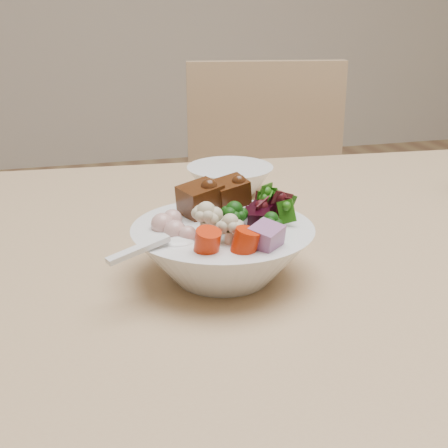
# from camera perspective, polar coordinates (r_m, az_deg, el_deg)

# --- Properties ---
(chair_far) EXTENTS (0.45, 0.45, 0.83)m
(chair_far) POSITION_cam_1_polar(r_m,az_deg,el_deg) (1.50, 4.20, 0.26)
(chair_far) COLOR tan
(chair_far) RESTS_ON ground
(food_bowl) EXTENTS (0.20, 0.20, 0.11)m
(food_bowl) POSITION_cam_1_polar(r_m,az_deg,el_deg) (0.68, -0.03, -2.19)
(food_bowl) COLOR silver
(food_bowl) RESTS_ON dining_table
(soup_spoon) EXTENTS (0.10, 0.05, 0.02)m
(soup_spoon) POSITION_cam_1_polar(r_m,az_deg,el_deg) (0.63, -5.12, -1.94)
(soup_spoon) COLOR silver
(soup_spoon) RESTS_ON food_bowl
(side_bowl) EXTENTS (0.13, 0.13, 0.04)m
(side_bowl) POSITION_cam_1_polar(r_m,az_deg,el_deg) (0.97, 0.55, 4.01)
(side_bowl) COLOR silver
(side_bowl) RESTS_ON dining_table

